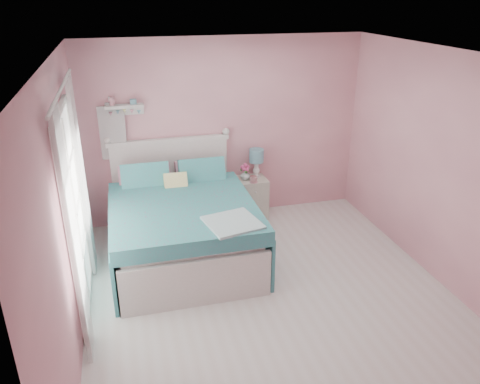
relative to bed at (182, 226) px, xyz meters
name	(u,v)px	position (x,y,z in m)	size (l,w,h in m)	color
floor	(272,298)	(0.82, -1.16, -0.42)	(4.50, 4.50, 0.00)	silver
room_shell	(276,164)	(0.82, -1.16, 1.17)	(4.50, 4.50, 4.50)	#BF7988
bed	(182,226)	(0.00, 0.00, 0.00)	(1.71, 2.18, 1.26)	silver
nightstand	(252,198)	(1.16, 0.86, -0.11)	(0.42, 0.42, 0.61)	beige
table_lamp	(256,158)	(1.24, 0.93, 0.49)	(0.21, 0.21, 0.42)	white
vase	(245,175)	(1.05, 0.85, 0.27)	(0.14, 0.14, 0.15)	silver
teacup	(253,179)	(1.14, 0.73, 0.24)	(0.11, 0.11, 0.09)	pink
roses	(245,168)	(1.05, 0.85, 0.38)	(0.14, 0.11, 0.12)	#DA4A86
wall_shelf	(124,107)	(-0.55, 1.03, 1.32)	(0.50, 0.15, 0.25)	silver
hanging_dress	(113,133)	(-0.73, 1.02, 0.98)	(0.34, 0.03, 0.72)	white
french_door	(75,216)	(-1.15, -0.76, 0.66)	(0.04, 1.32, 2.16)	silver
curtain_near	(74,242)	(-1.10, -1.50, 0.76)	(0.04, 0.40, 2.32)	white
curtain_far	(82,179)	(-1.10, -0.02, 0.76)	(0.04, 0.40, 2.32)	white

